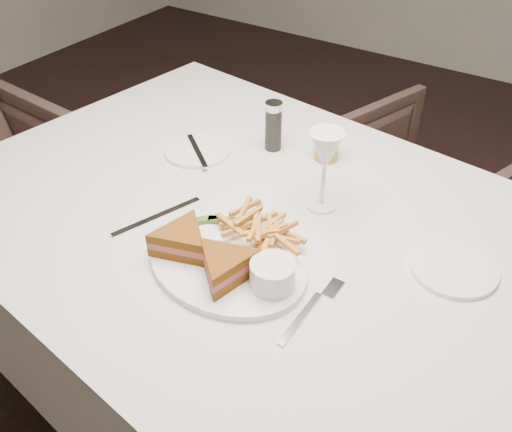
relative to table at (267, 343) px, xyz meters
name	(u,v)px	position (x,y,z in m)	size (l,w,h in m)	color
ground	(255,336)	(-0.21, 0.27, -0.38)	(5.00, 5.00, 0.00)	black
table	(267,343)	(0.00, 0.00, 0.00)	(1.44, 0.96, 0.75)	silver
chair_far	(422,192)	(0.06, 0.93, -0.07)	(0.59, 0.55, 0.61)	#47332B
table_setting	(258,224)	(0.01, -0.06, 0.41)	(0.81, 0.67, 0.18)	white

